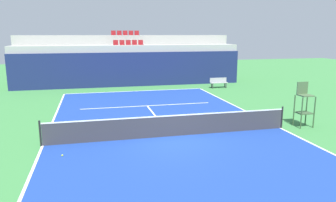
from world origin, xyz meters
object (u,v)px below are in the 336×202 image
umpire_chair (304,103)px  player_bench (219,82)px  tennis_net (172,125)px  tennis_ball_2 (62,155)px

umpire_chair → player_bench: 11.95m
tennis_net → umpire_chair: size_ratio=5.04×
player_bench → tennis_ball_2: (-11.70, -13.35, -0.46)m
tennis_net → player_bench: size_ratio=7.39×
umpire_chair → player_bench: (0.43, 11.92, -0.68)m
tennis_net → umpire_chair: (6.70, 0.06, 0.68)m
umpire_chair → tennis_ball_2: bearing=-172.7°
tennis_net → player_bench: tennis_net is taller
tennis_ball_2 → tennis_net: bearing=16.8°
tennis_net → tennis_ball_2: (-4.57, -1.38, -0.47)m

